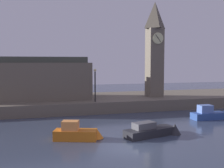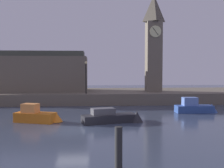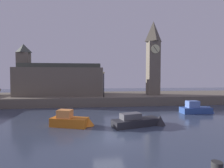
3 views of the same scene
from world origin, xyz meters
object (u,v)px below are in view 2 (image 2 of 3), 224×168
parliament_hall (31,71)px  streetlamp (86,74)px  boat_patrol_orange (39,116)px  boat_tour_blue (197,107)px  clock_tower (154,41)px  mooring_post_right (119,148)px  boat_barge_dark (116,117)px

parliament_hall → streetlamp: 9.47m
boat_patrol_orange → streetlamp: bearing=71.6°
parliament_hall → boat_tour_blue: 24.03m
clock_tower → mooring_post_right: (-7.48, -27.00, -7.71)m
parliament_hall → streetlamp: size_ratio=3.64×
clock_tower → parliament_hall: (-17.80, 1.64, -4.33)m
clock_tower → boat_tour_blue: (2.67, -10.33, -8.18)m
mooring_post_right → streetlamp: bearing=95.2°
boat_patrol_orange → boat_tour_blue: same height
parliament_hall → boat_barge_dark: (11.11, -17.08, -3.94)m
clock_tower → parliament_hall: 18.40m
parliament_hall → streetlamp: parliament_hall is taller
clock_tower → streetlamp: (-9.66, -3.18, -4.60)m
streetlamp → boat_patrol_orange: (-3.89, -11.69, -3.56)m
clock_tower → parliament_hall: size_ratio=0.90×
streetlamp → mooring_post_right: 24.12m
clock_tower → mooring_post_right: clock_tower is taller
boat_patrol_orange → boat_barge_dark: (6.86, -0.57, -0.12)m
streetlamp → boat_barge_dark: 13.14m
mooring_post_right → boat_patrol_orange: (-6.07, 12.13, -0.44)m
streetlamp → mooring_post_right: size_ratio=2.10×
mooring_post_right → boat_barge_dark: 11.60m
parliament_hall → mooring_post_right: (10.32, -28.64, -3.38)m
boat_barge_dark → boat_tour_blue: 10.67m
streetlamp → boat_barge_dark: streetlamp is taller
boat_barge_dark → boat_tour_blue: bearing=28.7°
streetlamp → boat_patrol_orange: bearing=-108.4°
boat_patrol_orange → boat_barge_dark: size_ratio=0.77×
clock_tower → boat_barge_dark: clock_tower is taller
mooring_post_right → boat_tour_blue: (10.15, 16.68, -0.47)m
clock_tower → streetlamp: size_ratio=3.26×
boat_barge_dark → boat_patrol_orange: bearing=175.3°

